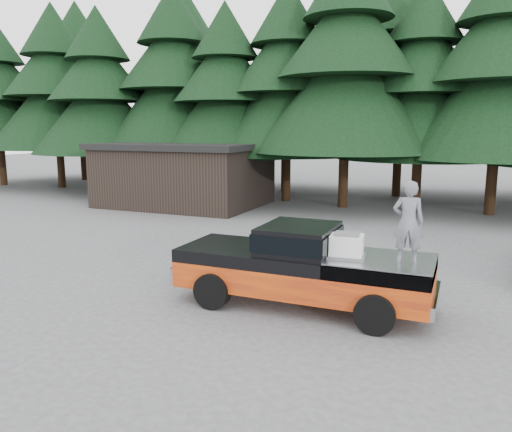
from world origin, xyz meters
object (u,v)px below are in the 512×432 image
at_px(air_compressor, 347,247).
at_px(man_on_bed, 408,222).
at_px(utility_building, 185,174).
at_px(pickup_truck, 302,278).

xyz_separation_m(air_compressor, man_on_bed, (1.25, 0.09, 0.63)).
relative_size(man_on_bed, utility_building, 0.21).
xyz_separation_m(pickup_truck, man_on_bed, (2.31, -0.12, 1.53)).
bearing_deg(utility_building, pickup_truck, -49.59).
height_order(pickup_truck, air_compressor, air_compressor).
xyz_separation_m(pickup_truck, utility_building, (-10.52, 12.35, 1.00)).
xyz_separation_m(air_compressor, utility_building, (-11.58, 12.56, 0.10)).
distance_m(air_compressor, utility_building, 17.08).
relative_size(air_compressor, utility_building, 0.08).
bearing_deg(man_on_bed, pickup_truck, -12.24).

